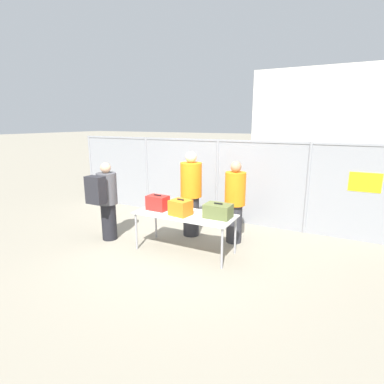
# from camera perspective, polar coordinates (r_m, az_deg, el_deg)

# --- Properties ---
(ground_plane) EXTENTS (120.00, 120.00, 0.00)m
(ground_plane) POSITION_cam_1_polar(r_m,az_deg,el_deg) (6.07, -3.29, -10.85)
(ground_plane) COLOR gray
(fence_section) EXTENTS (8.70, 0.07, 2.06)m
(fence_section) POSITION_cam_1_polar(r_m,az_deg,el_deg) (7.60, 4.97, 2.59)
(fence_section) COLOR gray
(fence_section) RESTS_ON ground_plane
(inspection_table) EXTENTS (1.93, 0.81, 0.77)m
(inspection_table) POSITION_cam_1_polar(r_m,az_deg,el_deg) (5.73, -1.38, -4.66)
(inspection_table) COLOR silver
(inspection_table) RESTS_ON ground_plane
(suitcase_red) EXTENTS (0.42, 0.29, 0.31)m
(suitcase_red) POSITION_cam_1_polar(r_m,az_deg,el_deg) (5.97, -6.56, -2.05)
(suitcase_red) COLOR red
(suitcase_red) RESTS_ON inspection_table
(suitcase_orange) EXTENTS (0.41, 0.37, 0.31)m
(suitcase_orange) POSITION_cam_1_polar(r_m,az_deg,el_deg) (5.60, -2.20, -2.98)
(suitcase_orange) COLOR orange
(suitcase_orange) RESTS_ON inspection_table
(suitcase_olive) EXTENTS (0.48, 0.35, 0.28)m
(suitcase_olive) POSITION_cam_1_polar(r_m,az_deg,el_deg) (5.47, 5.00, -3.60)
(suitcase_olive) COLOR #566033
(suitcase_olive) RESTS_ON inspection_table
(traveler_hooded) EXTENTS (0.41, 0.64, 1.66)m
(traveler_hooded) POSITION_cam_1_polar(r_m,az_deg,el_deg) (6.49, -16.15, -1.22)
(traveler_hooded) COLOR black
(traveler_hooded) RESTS_ON ground_plane
(security_worker_near) EXTENTS (0.46, 0.46, 1.87)m
(security_worker_near) POSITION_cam_1_polar(r_m,az_deg,el_deg) (6.51, -0.17, -0.19)
(security_worker_near) COLOR #2D2D33
(security_worker_near) RESTS_ON ground_plane
(security_worker_far) EXTENTS (0.42, 0.42, 1.71)m
(security_worker_far) POSITION_cam_1_polar(r_m,az_deg,el_deg) (6.21, 8.17, -1.77)
(security_worker_far) COLOR #2D2D33
(security_worker_far) RESTS_ON ground_plane
(utility_trailer) EXTENTS (3.53, 2.14, 0.65)m
(utility_trailer) POSITION_cam_1_polar(r_m,az_deg,el_deg) (8.66, 25.20, -1.99)
(utility_trailer) COLOR silver
(utility_trailer) RESTS_ON ground_plane
(distant_hangar) EXTENTS (13.95, 10.78, 7.65)m
(distant_hangar) POSITION_cam_1_polar(r_m,az_deg,el_deg) (37.55, 24.44, 14.12)
(distant_hangar) COLOR beige
(distant_hangar) RESTS_ON ground_plane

